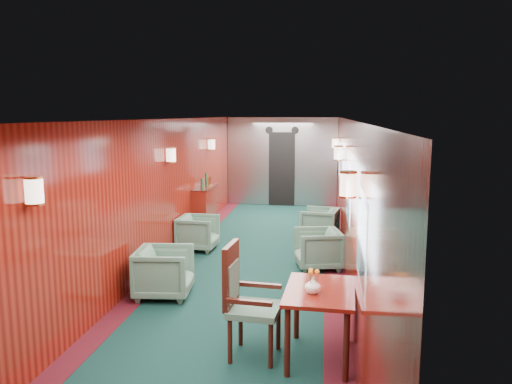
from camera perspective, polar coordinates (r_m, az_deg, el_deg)
room at (r=7.72m, az=-0.84°, el=2.63°), size 12.00×12.10×2.40m
bulkhead at (r=13.61m, az=2.99°, el=3.44°), size 2.98×0.17×2.39m
windows_right at (r=7.91m, az=10.16°, el=1.29°), size 0.02×8.60×0.80m
wall_sconces at (r=8.27m, az=-0.24°, el=4.12°), size 2.97×7.97×0.25m
dining_table at (r=5.19m, az=7.29°, el=-12.20°), size 0.73×1.01×0.74m
side_chair at (r=5.20m, az=-1.37°, el=-11.79°), size 0.57×0.60×1.18m
credenza at (r=10.63m, az=-5.86°, el=-1.91°), size 0.34×1.08×1.24m
flower_vase at (r=5.01m, az=6.50°, el=-10.52°), size 0.16×0.16×0.16m
armchair_left_near at (r=7.02m, az=-10.44°, el=-8.99°), size 0.81×0.80×0.68m
armchair_left_far at (r=9.27m, az=-6.63°, el=-4.65°), size 0.72×0.70×0.63m
armchair_right_near at (r=8.18m, az=7.08°, el=-6.46°), size 0.84×0.82×0.64m
armchair_right_far at (r=10.00m, az=7.27°, el=-3.64°), size 0.82×0.80×0.64m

